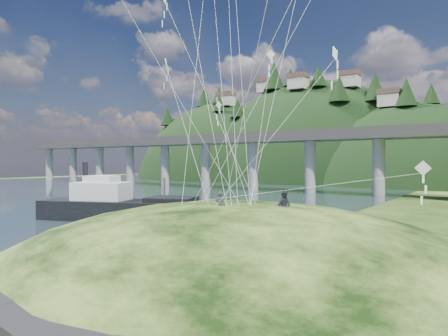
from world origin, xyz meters
The scene contains 9 objects.
ground centered at (0.00, 0.00, 0.00)m, with size 320.00×320.00×0.00m, color black.
water centered at (-72.00, 30.00, 0.01)m, with size 240.00×240.00×0.00m, color #283C4A.
grass_hill centered at (8.00, 2.00, -1.50)m, with size 36.00×32.00×13.00m.
footpath centered at (7.46, -9.74, 2.08)m, with size 22.29×5.84×0.83m.
bridge centered at (-26.46, 70.07, 9.70)m, with size 160.00×11.00×15.00m.
far_ridge centered at (-43.58, 122.17, -7.44)m, with size 153.00×70.00×94.50m.
work_barge centered at (-19.36, 15.88, 1.85)m, with size 21.65×13.27×7.37m.
wooden_dock centered at (-6.96, 5.00, 0.49)m, with size 15.47×8.29×1.12m.
kite_flyers centered at (9.85, 2.16, 5.81)m, with size 3.80×2.64×1.80m.
Camera 1 is at (20.96, -18.01, 7.51)m, focal length 32.00 mm.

